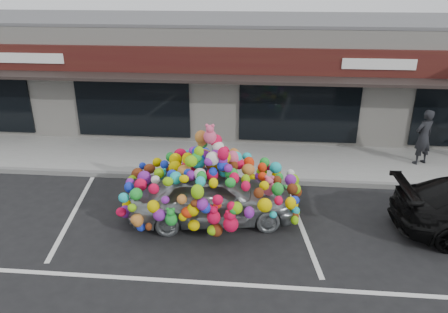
{
  "coord_description": "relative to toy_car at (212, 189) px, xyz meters",
  "views": [
    {
      "loc": [
        1.75,
        -9.54,
        5.9
      ],
      "look_at": [
        0.73,
        1.4,
        1.29
      ],
      "focal_mm": 35.0,
      "sensor_mm": 36.0,
      "label": 1
    }
  ],
  "objects": [
    {
      "name": "parking_stripe_mid",
      "position": [
        2.27,
        -0.05,
        -0.87
      ],
      "size": [
        0.73,
        4.37,
        0.01
      ],
      "primitive_type": "cube",
      "rotation": [
        0.0,
        0.0,
        0.14
      ],
      "color": "silver",
      "rests_on": "ground"
    },
    {
      "name": "shop_building",
      "position": [
        -0.53,
        8.19,
        1.29
      ],
      "size": [
        24.0,
        7.2,
        4.31
      ],
      "color": "beige",
      "rests_on": "ground"
    },
    {
      "name": "pedestrian_a",
      "position": [
        6.37,
        3.89,
        0.19
      ],
      "size": [
        0.79,
        0.7,
        1.82
      ],
      "primitive_type": "imported",
      "rotation": [
        0.0,
        0.0,
        3.63
      ],
      "color": "black",
      "rests_on": "sidewalk"
    },
    {
      "name": "ground",
      "position": [
        -0.53,
        -0.25,
        -0.87
      ],
      "size": [
        90.0,
        90.0,
        0.0
      ],
      "primitive_type": "plane",
      "color": "black",
      "rests_on": "ground"
    },
    {
      "name": "lane_line",
      "position": [
        1.47,
        -2.55,
        -0.87
      ],
      "size": [
        14.0,
        0.12,
        0.01
      ],
      "primitive_type": "cube",
      "color": "silver",
      "rests_on": "ground"
    },
    {
      "name": "sidewalk",
      "position": [
        -0.53,
        3.75,
        -0.8
      ],
      "size": [
        26.0,
        3.0,
        0.15
      ],
      "primitive_type": "cube",
      "color": "gray",
      "rests_on": "ground"
    },
    {
      "name": "kerb",
      "position": [
        -0.53,
        2.25,
        -0.8
      ],
      "size": [
        26.0,
        0.18,
        0.16
      ],
      "primitive_type": "cube",
      "color": "slate",
      "rests_on": "ground"
    },
    {
      "name": "parking_stripe_left",
      "position": [
        -3.73,
        -0.05,
        -0.87
      ],
      "size": [
        0.73,
        4.37,
        0.01
      ],
      "primitive_type": "cube",
      "rotation": [
        0.0,
        0.0,
        0.14
      ],
      "color": "silver",
      "rests_on": "ground"
    },
    {
      "name": "toy_car",
      "position": [
        0.0,
        0.0,
        0.0
      ],
      "size": [
        3.0,
        4.67,
        2.57
      ],
      "rotation": [
        0.0,
        0.0,
        1.73
      ],
      "color": "#93979C",
      "rests_on": "ground"
    }
  ]
}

